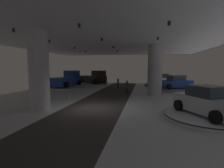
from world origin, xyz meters
TOP-DOWN VIEW (x-y plane):
  - ground at (0.00, 0.00)m, footprint 24.00×44.00m
  - ceiling_with_spotlights at (0.00, -0.00)m, footprint 24.00×44.00m
  - column_right at (4.79, 7.18)m, footprint 1.56×1.56m
  - column_left at (-3.59, -1.20)m, footprint 1.38×1.38m
  - brand_sign_pylon at (-5.55, 1.45)m, footprint 1.31×0.74m
  - display_platform_far_right at (7.63, 11.40)m, footprint 6.02×6.02m
  - display_car_far_right at (7.65, 11.41)m, footprint 4.57×3.42m
  - display_platform_deep_right at (6.50, 17.19)m, footprint 5.61×5.61m
  - display_car_deep_right at (6.47, 17.17)m, footprint 4.33×4.15m
  - display_platform_near_right at (7.35, -1.42)m, footprint 5.00×5.00m
  - display_car_near_right at (7.34, -1.39)m, footprint 3.55×4.56m
  - display_platform_deep_left at (-5.46, 17.77)m, footprint 5.75×5.75m
  - pickup_truck_deep_left at (-5.19, 17.59)m, footprint 5.59×4.69m
  - display_platform_far_left at (-7.66, 11.70)m, footprint 5.68×5.68m
  - pickup_truck_far_left at (-7.63, 12.02)m, footprint 3.12×5.50m
  - visitor_walking_near at (0.05, 11.93)m, footprint 0.32×0.32m
  - visitor_walking_far at (1.77, 7.23)m, footprint 0.32×0.32m
  - stanchion_a at (-2.07, 0.28)m, footprint 0.28×0.28m

SIDE VIEW (x-z plane):
  - ground at x=0.00m, z-range -0.05..0.00m
  - display_platform_near_right at x=7.35m, z-range 0.02..0.24m
  - display_platform_deep_left at x=-5.46m, z-range 0.02..0.25m
  - display_platform_far_left at x=-7.66m, z-range 0.02..0.30m
  - display_platform_far_right at x=7.63m, z-range 0.02..0.34m
  - display_platform_deep_right at x=6.50m, z-range 0.02..0.36m
  - stanchion_a at x=-2.07m, z-range -0.13..0.88m
  - visitor_walking_near at x=0.05m, z-range 0.11..1.70m
  - visitor_walking_far at x=1.77m, z-range 0.11..1.70m
  - display_car_near_right at x=7.34m, z-range 0.13..1.84m
  - display_car_far_right at x=7.65m, z-range 0.23..1.94m
  - display_car_deep_right at x=6.47m, z-range 0.26..1.96m
  - pickup_truck_deep_left at x=-5.19m, z-range 0.02..2.32m
  - pickup_truck_far_left at x=-7.63m, z-range 0.07..2.37m
  - brand_sign_pylon at x=-5.55m, z-range 0.07..4.45m
  - column_left at x=-3.59m, z-range 0.00..5.50m
  - column_right at x=4.79m, z-range 0.00..5.50m
  - ceiling_with_spotlights at x=0.00m, z-range 5.35..5.74m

